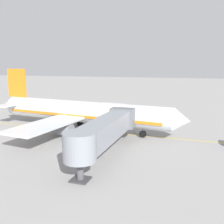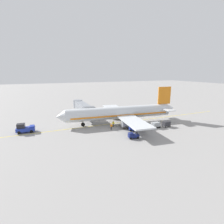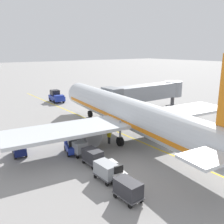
{
  "view_description": "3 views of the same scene",
  "coord_description": "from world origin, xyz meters",
  "px_view_note": "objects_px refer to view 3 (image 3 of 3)",
  "views": [
    {
      "loc": [
        39.74,
        19.01,
        11.3
      ],
      "look_at": [
        -1.96,
        4.78,
        3.25
      ],
      "focal_mm": 41.06,
      "sensor_mm": 36.0,
      "label": 1
    },
    {
      "loc": [
        -46.84,
        22.67,
        15.38
      ],
      "look_at": [
        2.19,
        1.31,
        3.04
      ],
      "focal_mm": 28.36,
      "sensor_mm": 36.0,
      "label": 2
    },
    {
      "loc": [
        -19.61,
        -23.16,
        10.91
      ],
      "look_at": [
        0.58,
        4.33,
        2.28
      ],
      "focal_mm": 39.93,
      "sensor_mm": 36.0,
      "label": 3
    }
  ],
  "objects_px": {
    "pushback_tractor": "(56,97)",
    "ground_crew_loader": "(95,128)",
    "jet_bridge": "(147,92)",
    "baggage_tug_trailing": "(19,148)",
    "ground_crew_marshaller": "(75,128)",
    "baggage_tug_spare": "(71,146)",
    "ground_crew_wing_walker": "(109,136)",
    "baggage_cart_second_in_train": "(93,156)",
    "baggage_cart_front": "(78,146)",
    "baggage_cart_tail_end": "(128,189)",
    "parked_airliner": "(129,114)",
    "baggage_cart_third_in_train": "(106,170)",
    "baggage_tug_lead": "(114,172)"
  },
  "relations": [
    {
      "from": "parked_airliner",
      "to": "jet_bridge",
      "type": "distance_m",
      "value": 14.47
    },
    {
      "from": "ground_crew_loader",
      "to": "baggage_tug_trailing",
      "type": "bearing_deg",
      "value": -176.25
    },
    {
      "from": "baggage_cart_tail_end",
      "to": "ground_crew_wing_walker",
      "type": "relative_size",
      "value": 1.73
    },
    {
      "from": "parked_airliner",
      "to": "baggage_tug_spare",
      "type": "bearing_deg",
      "value": 178.73
    },
    {
      "from": "baggage_cart_tail_end",
      "to": "baggage_cart_third_in_train",
      "type": "bearing_deg",
      "value": 83.57
    },
    {
      "from": "baggage_tug_spare",
      "to": "baggage_cart_second_in_train",
      "type": "distance_m",
      "value": 3.92
    },
    {
      "from": "jet_bridge",
      "to": "ground_crew_loader",
      "type": "bearing_deg",
      "value": -159.96
    },
    {
      "from": "pushback_tractor",
      "to": "ground_crew_loader",
      "type": "bearing_deg",
      "value": -101.75
    },
    {
      "from": "parked_airliner",
      "to": "baggage_cart_front",
      "type": "relative_size",
      "value": 12.76
    },
    {
      "from": "pushback_tractor",
      "to": "baggage_cart_tail_end",
      "type": "height_order",
      "value": "pushback_tractor"
    },
    {
      "from": "baggage_tug_spare",
      "to": "ground_crew_loader",
      "type": "relative_size",
      "value": 1.62
    },
    {
      "from": "baggage_cart_front",
      "to": "ground_crew_marshaller",
      "type": "relative_size",
      "value": 1.73
    },
    {
      "from": "pushback_tractor",
      "to": "baggage_cart_second_in_train",
      "type": "height_order",
      "value": "pushback_tractor"
    },
    {
      "from": "ground_crew_loader",
      "to": "ground_crew_marshaller",
      "type": "distance_m",
      "value": 2.69
    },
    {
      "from": "baggage_cart_tail_end",
      "to": "baggage_tug_spare",
      "type": "bearing_deg",
      "value": 86.03
    },
    {
      "from": "baggage_cart_front",
      "to": "ground_crew_marshaller",
      "type": "bearing_deg",
      "value": 64.78
    },
    {
      "from": "baggage_tug_lead",
      "to": "baggage_cart_second_in_train",
      "type": "distance_m",
      "value": 3.45
    },
    {
      "from": "baggage_cart_third_in_train",
      "to": "ground_crew_loader",
      "type": "distance_m",
      "value": 11.86
    },
    {
      "from": "pushback_tractor",
      "to": "baggage_tug_spare",
      "type": "xyz_separation_m",
      "value": [
        -9.98,
        -26.22,
        -0.39
      ]
    },
    {
      "from": "jet_bridge",
      "to": "pushback_tractor",
      "type": "distance_m",
      "value": 20.11
    },
    {
      "from": "baggage_tug_trailing",
      "to": "baggage_cart_second_in_train",
      "type": "relative_size",
      "value": 0.91
    },
    {
      "from": "baggage_cart_tail_end",
      "to": "baggage_tug_lead",
      "type": "bearing_deg",
      "value": 72.6
    },
    {
      "from": "baggage_cart_tail_end",
      "to": "ground_crew_loader",
      "type": "distance_m",
      "value": 15.07
    },
    {
      "from": "baggage_tug_trailing",
      "to": "baggage_cart_front",
      "type": "bearing_deg",
      "value": -36.5
    },
    {
      "from": "baggage_cart_front",
      "to": "baggage_cart_third_in_train",
      "type": "xyz_separation_m",
      "value": [
        -0.61,
        -6.1,
        0.0
      ]
    },
    {
      "from": "ground_crew_loader",
      "to": "ground_crew_marshaller",
      "type": "bearing_deg",
      "value": 144.44
    },
    {
      "from": "ground_crew_wing_walker",
      "to": "ground_crew_loader",
      "type": "bearing_deg",
      "value": 83.2
    },
    {
      "from": "jet_bridge",
      "to": "baggage_cart_second_in_train",
      "type": "bearing_deg",
      "value": -146.84
    },
    {
      "from": "baggage_tug_lead",
      "to": "baggage_cart_front",
      "type": "distance_m",
      "value": 6.43
    },
    {
      "from": "ground_crew_loader",
      "to": "ground_crew_wing_walker",
      "type": "bearing_deg",
      "value": -96.8
    },
    {
      "from": "baggage_tug_spare",
      "to": "baggage_cart_front",
      "type": "bearing_deg",
      "value": -73.74
    },
    {
      "from": "baggage_tug_spare",
      "to": "baggage_cart_second_in_train",
      "type": "bearing_deg",
      "value": -86.25
    },
    {
      "from": "ground_crew_wing_walker",
      "to": "ground_crew_marshaller",
      "type": "distance_m",
      "value": 5.56
    },
    {
      "from": "baggage_cart_second_in_train",
      "to": "baggage_tug_trailing",
      "type": "bearing_deg",
      "value": 126.75
    },
    {
      "from": "baggage_cart_third_in_train",
      "to": "ground_crew_marshaller",
      "type": "relative_size",
      "value": 1.73
    },
    {
      "from": "parked_airliner",
      "to": "baggage_cart_front",
      "type": "bearing_deg",
      "value": -174.42
    },
    {
      "from": "pushback_tractor",
      "to": "baggage_cart_third_in_train",
      "type": "height_order",
      "value": "pushback_tractor"
    },
    {
      "from": "jet_bridge",
      "to": "baggage_tug_trailing",
      "type": "bearing_deg",
      "value": -166.45
    },
    {
      "from": "jet_bridge",
      "to": "baggage_cart_second_in_train",
      "type": "distance_m",
      "value": 23.0
    },
    {
      "from": "baggage_tug_trailing",
      "to": "ground_crew_loader",
      "type": "xyz_separation_m",
      "value": [
        9.99,
        0.66,
        0.24
      ]
    },
    {
      "from": "baggage_cart_tail_end",
      "to": "jet_bridge",
      "type": "bearing_deg",
      "value": 43.36
    },
    {
      "from": "ground_crew_wing_walker",
      "to": "baggage_cart_front",
      "type": "bearing_deg",
      "value": -171.9
    },
    {
      "from": "baggage_tug_lead",
      "to": "baggage_cart_third_in_train",
      "type": "height_order",
      "value": "baggage_tug_lead"
    },
    {
      "from": "baggage_cart_third_in_train",
      "to": "baggage_cart_front",
      "type": "bearing_deg",
      "value": 84.3
    },
    {
      "from": "jet_bridge",
      "to": "baggage_tug_spare",
      "type": "distance_m",
      "value": 21.39
    },
    {
      "from": "pushback_tractor",
      "to": "baggage_cart_front",
      "type": "distance_m",
      "value": 28.82
    },
    {
      "from": "baggage_tug_trailing",
      "to": "ground_crew_wing_walker",
      "type": "distance_m",
      "value": 10.03
    },
    {
      "from": "jet_bridge",
      "to": "baggage_tug_lead",
      "type": "bearing_deg",
      "value": -140.23
    },
    {
      "from": "ground_crew_marshaller",
      "to": "pushback_tractor",
      "type": "bearing_deg",
      "value": 71.92
    },
    {
      "from": "baggage_cart_front",
      "to": "ground_crew_wing_walker",
      "type": "height_order",
      "value": "ground_crew_wing_walker"
    }
  ]
}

